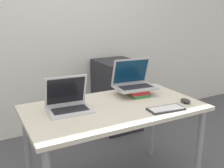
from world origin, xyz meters
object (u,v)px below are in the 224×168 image
at_px(laptop_on_books, 134,82).
at_px(wireless_keyboard, 166,109).
at_px(book_stack, 135,91).
at_px(mini_fridge, 117,95).
at_px(laptop_left, 68,103).
at_px(mouse, 185,101).

distance_m(laptop_on_books, wireless_keyboard, 0.46).
relative_size(book_stack, mini_fridge, 0.31).
xyz_separation_m(wireless_keyboard, mini_fridge, (0.34, 1.35, -0.33)).
bearing_deg(laptop_left, wireless_keyboard, -28.06).
xyz_separation_m(laptop_left, mini_fridge, (0.98, 1.01, -0.37)).
distance_m(laptop_left, book_stack, 0.64).
xyz_separation_m(book_stack, mouse, (0.24, -0.38, -0.01)).
relative_size(laptop_on_books, mini_fridge, 0.42).
distance_m(laptop_on_books, mouse, 0.48).
distance_m(book_stack, wireless_keyboard, 0.42).
bearing_deg(book_stack, mouse, -57.77).
bearing_deg(mini_fridge, laptop_on_books, -110.62).
height_order(book_stack, wireless_keyboard, book_stack).
bearing_deg(laptop_left, mouse, -18.81).
bearing_deg(mini_fridge, book_stack, -110.29).
bearing_deg(wireless_keyboard, laptop_left, 151.94).
relative_size(laptop_left, wireless_keyboard, 1.15).
bearing_deg(laptop_on_books, laptop_left, -170.93).
xyz_separation_m(mouse, mini_fridge, (0.10, 1.31, -0.34)).
bearing_deg(mouse, laptop_left, 161.19).
xyz_separation_m(book_stack, mini_fridge, (0.34, 0.93, -0.35)).
bearing_deg(laptop_on_books, mouse, -59.32).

